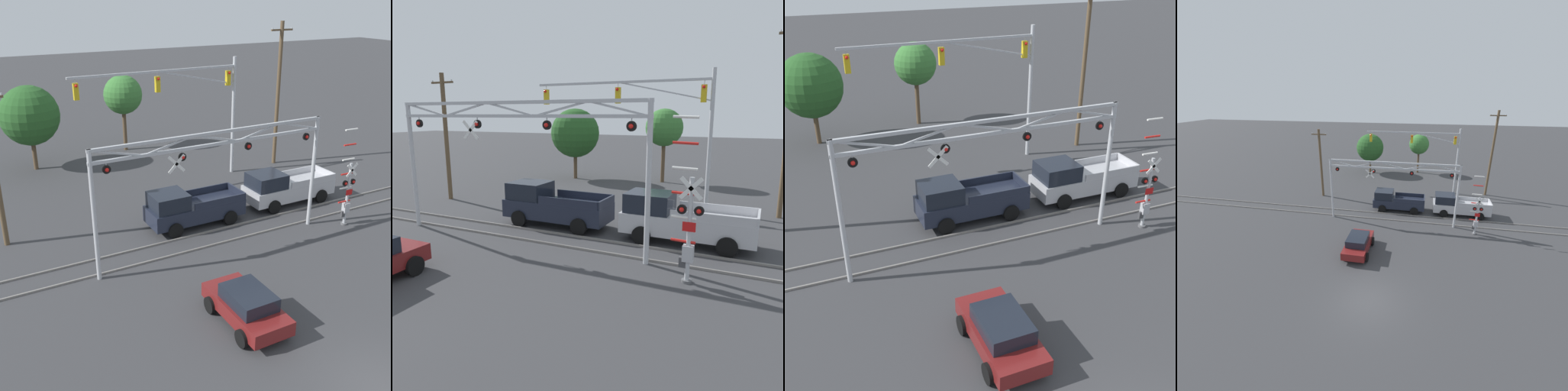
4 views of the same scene
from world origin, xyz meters
The scene contains 12 objects.
ground_plane centered at (0.00, 0.00, 0.00)m, with size 200.00×200.00×0.00m, color #38383A.
rail_track_near centered at (0.00, 11.35, 0.05)m, with size 80.00×0.08×0.10m, color gray.
rail_track_far centered at (0.00, 12.78, 0.05)m, with size 80.00×0.08×0.10m, color gray.
crossing_gantry centered at (-0.02, 11.06, 4.58)m, with size 12.49×0.26×6.23m.
crossing_signal_mast centered at (7.86, 10.05, 1.92)m, with size 1.16×0.35×5.64m.
traffic_signal_span centered at (4.08, 20.57, 5.72)m, with size 11.56×0.39×8.22m.
pickup_truck_lead centered at (0.14, 14.11, 1.06)m, with size 5.54×2.25×2.19m.
pickup_truck_following centered at (6.73, 14.14, 1.06)m, with size 5.81×2.25×2.19m.
sedan_waiting centered at (-1.96, 5.21, 0.80)m, with size 2.09×3.98×1.53m.
utility_pole_right centered at (10.89, 20.77, 5.34)m, with size 1.80×0.28×10.37m.
background_tree_beyond_span centered at (2.01, 29.35, 4.57)m, with size 3.11×3.11×6.16m.
background_tree_far_left_verge centered at (-5.62, 27.91, 4.04)m, with size 4.29×4.29×6.19m.
Camera 1 is at (-11.34, -8.10, 12.26)m, focal length 45.00 mm.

